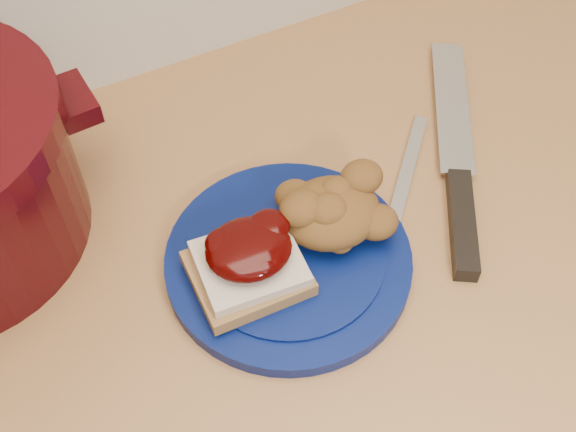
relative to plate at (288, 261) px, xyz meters
name	(u,v)px	position (x,y,z in m)	size (l,w,h in m)	color
base_cabinet	(270,427)	(-0.02, 0.03, -0.48)	(4.00, 0.60, 0.86)	beige
plate	(288,261)	(0.00, 0.00, 0.00)	(0.24, 0.24, 0.02)	#051350
sandwich	(248,262)	(-0.04, 0.00, 0.03)	(0.11, 0.09, 0.05)	olive
stuffing_mound	(331,213)	(0.05, 0.01, 0.04)	(0.10, 0.08, 0.05)	brown
chef_knife	(459,188)	(0.20, 0.00, 0.00)	(0.21, 0.31, 0.02)	black
butter_knife	(405,177)	(0.16, 0.04, 0.00)	(0.19, 0.01, 0.00)	silver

